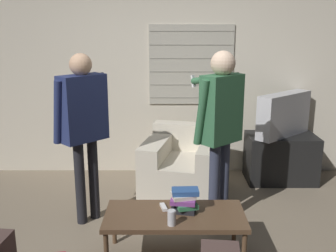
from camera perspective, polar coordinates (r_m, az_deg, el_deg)
name	(u,v)px	position (r m, az deg, el deg)	size (l,w,h in m)	color
ground_plane	(168,252)	(3.62, -0.02, -17.79)	(16.00, 16.00, 0.00)	#7F705B
wall_back	(169,77)	(5.13, 0.11, 7.14)	(5.20, 0.08, 2.55)	beige
armchair_beige	(185,167)	(4.59, 2.47, -6.02)	(1.05, 1.08, 0.78)	beige
coffee_table	(175,218)	(3.37, 1.07, -13.18)	(1.17, 0.54, 0.41)	brown
tv_stand	(281,158)	(5.19, 16.10, -4.49)	(0.85, 0.52, 0.60)	black
tv	(284,115)	(5.04, 16.51, 1.60)	(0.78, 0.72, 0.53)	#B2B2B7
person_left_standing	(83,117)	(3.85, -12.17, 1.22)	(0.51, 0.83, 1.68)	black
person_right_standing	(221,117)	(3.72, 7.66, 1.27)	(0.50, 0.84, 1.71)	#33384C
book_stack	(185,200)	(3.36, 2.45, -10.71)	(0.24, 0.22, 0.19)	black
soda_can	(172,218)	(3.15, 0.61, -13.16)	(0.07, 0.07, 0.13)	silver
spare_remote	(164,207)	(3.43, -0.58, -11.67)	(0.07, 0.14, 0.02)	white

